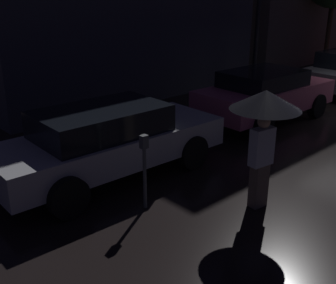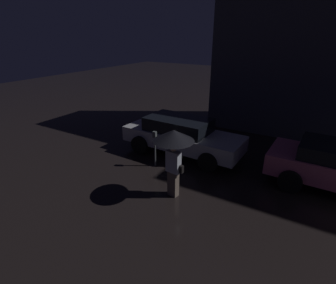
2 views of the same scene
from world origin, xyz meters
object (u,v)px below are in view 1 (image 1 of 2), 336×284
street_lamp_near (259,3)px  parked_car_pink (265,94)px  pedestrian_with_umbrella (265,113)px  parked_car_silver (108,140)px  parking_meter (144,164)px

street_lamp_near → parked_car_pink: bearing=-138.3°
parked_car_pink → pedestrian_with_umbrella: size_ratio=2.06×
parked_car_silver → pedestrian_with_umbrella: size_ratio=2.31×
parked_car_silver → parked_car_pink: (5.25, 0.13, -0.01)m
parked_car_pink → street_lamp_near: 3.86m
parked_car_silver → street_lamp_near: 8.24m
parking_meter → street_lamp_near: 8.96m
parked_car_silver → parking_meter: size_ratio=3.58×
parked_car_pink → parked_car_silver: bearing=-176.6°
parking_meter → street_lamp_near: bearing=24.8°
pedestrian_with_umbrella → parking_meter: 2.08m
parked_car_silver → pedestrian_with_umbrella: (1.17, -2.66, 0.89)m
parked_car_pink → pedestrian_with_umbrella: pedestrian_with_umbrella is taller
parked_car_pink → street_lamp_near: (2.36, 2.10, 2.22)m
pedestrian_with_umbrella → street_lamp_near: size_ratio=0.48×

